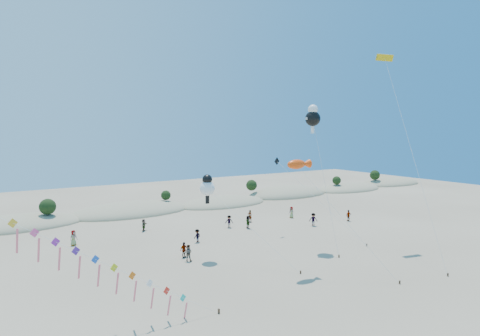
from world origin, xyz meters
name	(u,v)px	position (x,y,z in m)	size (l,w,h in m)	color
dune_ridge	(137,211)	(1.06, 45.14, 0.11)	(145.30, 11.49, 5.57)	gray
fish_kite	(299,165)	(5.59, 11.43, 9.81)	(6.17, 8.04, 10.29)	#3F2D1E
cartoon_kite_low	(207,187)	(0.07, 19.04, 7.28)	(5.64, 9.65, 8.52)	#3F2D1E
cartoon_kite_high	(313,117)	(12.31, 17.09, 14.42)	(2.10, 6.31, 15.80)	#3F2D1E
parafoil_kite	(386,62)	(20.60, 14.11, 20.79)	(6.34, 12.12, 21.67)	#3F2D1E
dark_kite	(299,182)	(13.53, 20.68, 6.62)	(5.10, 10.86, 9.57)	#3F2D1E
beachgoers	(230,226)	(7.07, 26.28, 0.82)	(36.52, 15.21, 1.74)	slate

